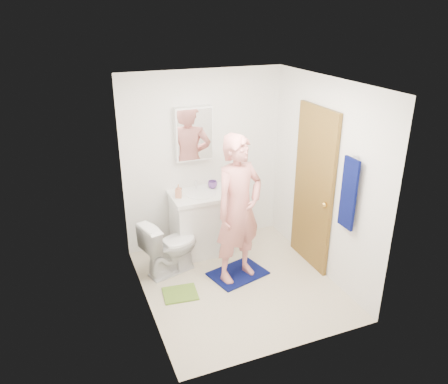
{
  "coord_description": "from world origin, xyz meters",
  "views": [
    {
      "loc": [
        -1.81,
        -4.07,
        3.09
      ],
      "look_at": [
        -0.09,
        0.25,
        1.12
      ],
      "focal_mm": 35.0,
      "sensor_mm": 36.0,
      "label": 1
    }
  ],
  "objects_px": {
    "towel": "(349,194)",
    "soap_dispenser": "(179,191)",
    "toothbrush_cup": "(213,185)",
    "man": "(239,209)",
    "vanity_cabinet": "(201,224)",
    "toilet": "(170,246)",
    "medicine_cabinet": "(194,134)"
  },
  "relations": [
    {
      "from": "vanity_cabinet",
      "to": "towel",
      "type": "relative_size",
      "value": 1.0
    },
    {
      "from": "towel",
      "to": "man",
      "type": "xyz_separation_m",
      "value": [
        -0.98,
        0.71,
        -0.32
      ]
    },
    {
      "from": "towel",
      "to": "soap_dispenser",
      "type": "relative_size",
      "value": 4.52
    },
    {
      "from": "soap_dispenser",
      "to": "towel",
      "type": "bearing_deg",
      "value": -44.86
    },
    {
      "from": "vanity_cabinet",
      "to": "towel",
      "type": "distance_m",
      "value": 2.08
    },
    {
      "from": "toilet",
      "to": "towel",
      "type": "bearing_deg",
      "value": -139.78
    },
    {
      "from": "man",
      "to": "medicine_cabinet",
      "type": "bearing_deg",
      "value": 83.74
    },
    {
      "from": "vanity_cabinet",
      "to": "medicine_cabinet",
      "type": "xyz_separation_m",
      "value": [
        0.0,
        0.22,
        1.2
      ]
    },
    {
      "from": "medicine_cabinet",
      "to": "towel",
      "type": "distance_m",
      "value": 2.11
    },
    {
      "from": "man",
      "to": "vanity_cabinet",
      "type": "bearing_deg",
      "value": 86.9
    },
    {
      "from": "soap_dispenser",
      "to": "man",
      "type": "xyz_separation_m",
      "value": [
        0.5,
        -0.77,
        -0.01
      ]
    },
    {
      "from": "medicine_cabinet",
      "to": "toilet",
      "type": "distance_m",
      "value": 1.46
    },
    {
      "from": "medicine_cabinet",
      "to": "man",
      "type": "distance_m",
      "value": 1.23
    },
    {
      "from": "medicine_cabinet",
      "to": "towel",
      "type": "xyz_separation_m",
      "value": [
        1.18,
        -1.71,
        -0.35
      ]
    },
    {
      "from": "towel",
      "to": "toilet",
      "type": "distance_m",
      "value": 2.23
    },
    {
      "from": "soap_dispenser",
      "to": "man",
      "type": "height_order",
      "value": "man"
    },
    {
      "from": "vanity_cabinet",
      "to": "toilet",
      "type": "relative_size",
      "value": 1.1
    },
    {
      "from": "vanity_cabinet",
      "to": "man",
      "type": "xyz_separation_m",
      "value": [
        0.2,
        -0.78,
        0.53
      ]
    },
    {
      "from": "toilet",
      "to": "soap_dispenser",
      "type": "distance_m",
      "value": 0.71
    },
    {
      "from": "toothbrush_cup",
      "to": "toilet",
      "type": "bearing_deg",
      "value": -147.42
    },
    {
      "from": "medicine_cabinet",
      "to": "soap_dispenser",
      "type": "height_order",
      "value": "medicine_cabinet"
    },
    {
      "from": "toothbrush_cup",
      "to": "towel",
      "type": "bearing_deg",
      "value": -59.01
    },
    {
      "from": "medicine_cabinet",
      "to": "soap_dispenser",
      "type": "bearing_deg",
      "value": -141.64
    },
    {
      "from": "towel",
      "to": "soap_dispenser",
      "type": "bearing_deg",
      "value": 135.14
    },
    {
      "from": "vanity_cabinet",
      "to": "medicine_cabinet",
      "type": "relative_size",
      "value": 1.14
    },
    {
      "from": "towel",
      "to": "man",
      "type": "height_order",
      "value": "man"
    },
    {
      "from": "medicine_cabinet",
      "to": "man",
      "type": "height_order",
      "value": "medicine_cabinet"
    },
    {
      "from": "towel",
      "to": "toilet",
      "type": "height_order",
      "value": "towel"
    },
    {
      "from": "towel",
      "to": "toothbrush_cup",
      "type": "relative_size",
      "value": 6.33
    },
    {
      "from": "towel",
      "to": "toothbrush_cup",
      "type": "bearing_deg",
      "value": 120.99
    },
    {
      "from": "medicine_cabinet",
      "to": "man",
      "type": "xyz_separation_m",
      "value": [
        0.2,
        -1.0,
        -0.67
      ]
    },
    {
      "from": "towel",
      "to": "soap_dispenser",
      "type": "xyz_separation_m",
      "value": [
        -1.48,
        1.47,
        -0.31
      ]
    }
  ]
}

